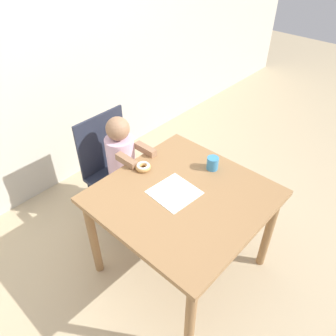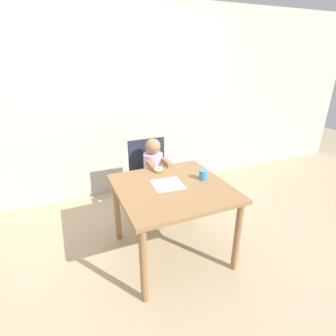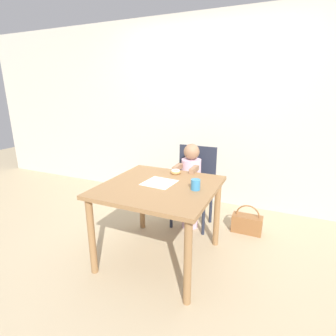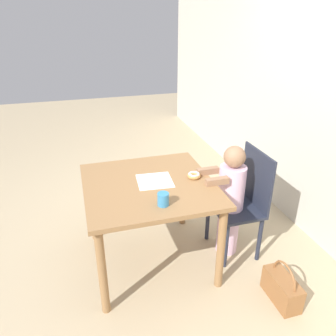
{
  "view_description": "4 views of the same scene",
  "coord_description": "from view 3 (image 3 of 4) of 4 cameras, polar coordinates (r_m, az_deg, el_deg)",
  "views": [
    {
      "loc": [
        -1.17,
        -0.94,
        2.15
      ],
      "look_at": [
        0.02,
        0.15,
        0.86
      ],
      "focal_mm": 35.0,
      "sensor_mm": 36.0,
      "label": 1
    },
    {
      "loc": [
        -0.88,
        -1.92,
        1.83
      ],
      "look_at": [
        0.02,
        0.15,
        0.86
      ],
      "focal_mm": 28.0,
      "sensor_mm": 36.0,
      "label": 2
    },
    {
      "loc": [
        0.96,
        -1.97,
        1.56
      ],
      "look_at": [
        0.02,
        0.15,
        0.86
      ],
      "focal_mm": 28.0,
      "sensor_mm": 36.0,
      "label": 3
    },
    {
      "loc": [
        2.17,
        -0.48,
        1.94
      ],
      "look_at": [
        0.02,
        0.15,
        0.86
      ],
      "focal_mm": 35.0,
      "sensor_mm": 36.0,
      "label": 4
    }
  ],
  "objects": [
    {
      "name": "donut",
      "position": [
        2.64,
        1.67,
        -0.78
      ],
      "size": [
        0.11,
        0.11,
        0.04
      ],
      "color": "tan",
      "rests_on": "dining_table"
    },
    {
      "name": "cup",
      "position": [
        2.23,
        6.02,
        -3.61
      ],
      "size": [
        0.08,
        0.08,
        0.09
      ],
      "color": "teal",
      "rests_on": "dining_table"
    },
    {
      "name": "child_figure",
      "position": [
        2.98,
        4.94,
        -3.88
      ],
      "size": [
        0.23,
        0.38,
        1.0
      ],
      "color": "silver",
      "rests_on": "ground_plane"
    },
    {
      "name": "dining_table",
      "position": [
        2.38,
        -1.9,
        -6.03
      ],
      "size": [
        0.99,
        0.99,
        0.74
      ],
      "color": "olive",
      "rests_on": "ground_plane"
    },
    {
      "name": "wall_back",
      "position": [
        3.66,
        8.86,
        11.65
      ],
      "size": [
        8.0,
        0.05,
        2.5
      ],
      "color": "beige",
      "rests_on": "ground_plane"
    },
    {
      "name": "chair",
      "position": [
        3.09,
        5.65,
        -3.7
      ],
      "size": [
        0.45,
        0.37,
        0.93
      ],
      "color": "#232838",
      "rests_on": "ground_plane"
    },
    {
      "name": "ground_plane",
      "position": [
        2.69,
        -1.76,
        -18.72
      ],
      "size": [
        12.0,
        12.0,
        0.0
      ],
      "primitive_type": "plane",
      "color": "tan"
    },
    {
      "name": "napkin",
      "position": [
        2.39,
        -1.9,
        -3.19
      ],
      "size": [
        0.29,
        0.29,
        0.0
      ],
      "color": "white",
      "rests_on": "dining_table"
    },
    {
      "name": "handbag",
      "position": [
        3.15,
        16.8,
        -11.42
      ],
      "size": [
        0.33,
        0.14,
        0.33
      ],
      "color": "brown",
      "rests_on": "ground_plane"
    }
  ]
}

